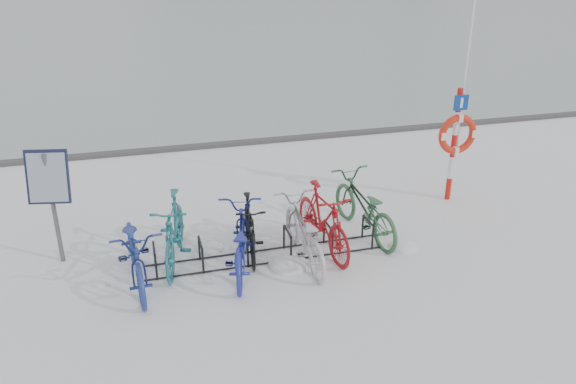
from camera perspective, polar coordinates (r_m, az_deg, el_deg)
ground at (r=9.42m, az=-2.18°, el=-6.64°), size 900.00×900.00×0.00m
quay_edge at (r=14.72m, az=-7.60°, el=4.74°), size 400.00×0.25×0.10m
bike_rack at (r=9.33m, az=-2.20°, el=-5.67°), size 4.00×0.48×0.46m
info_board at (r=9.44m, az=-23.12°, el=0.79°), size 0.68×0.36×1.92m
lifebuoy_station at (r=11.47m, az=16.79°, el=5.63°), size 0.80×0.23×4.18m
bike_0 at (r=8.82m, az=-15.25°, el=-5.70°), size 0.89×2.14×1.09m
bike_1 at (r=9.22m, az=-11.52°, el=-3.72°), size 0.95×2.02×1.17m
bike_2 at (r=8.88m, az=-4.94°, el=-4.84°), size 1.12×2.10×1.05m
bike_3 at (r=9.36m, az=-3.95°, el=-3.40°), size 0.66×1.71×1.00m
bike_4 at (r=9.11m, az=1.58°, el=-3.97°), size 0.72×2.01×1.05m
bike_5 at (r=9.41m, az=3.58°, el=-2.66°), size 0.78×1.99×1.17m
bike_6 at (r=10.03m, az=7.72°, el=-1.31°), size 1.01×2.19×1.11m
snow_drifts at (r=9.47m, az=-0.36°, el=-6.42°), size 5.36×1.69×0.23m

